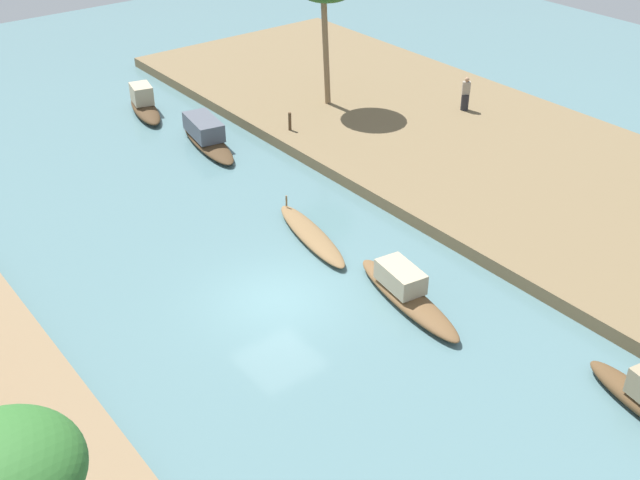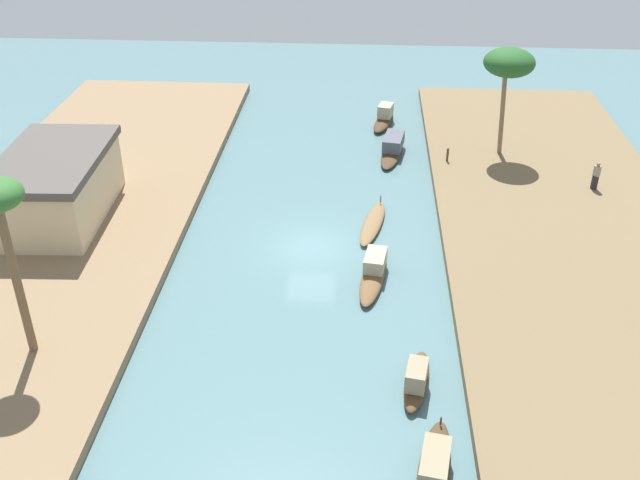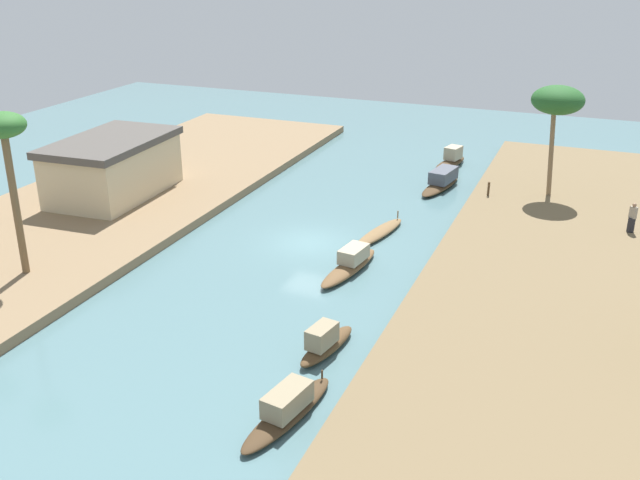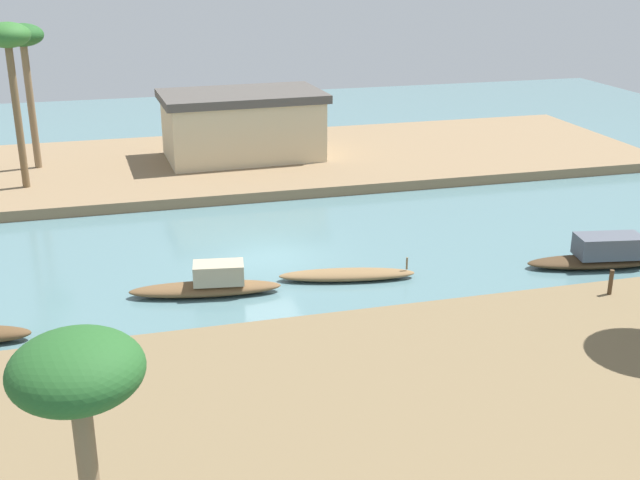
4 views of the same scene
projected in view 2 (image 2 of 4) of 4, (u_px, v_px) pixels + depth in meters
The scene contains 13 objects.
river_water at pixel (311, 247), 36.29m from camera, with size 73.09×73.09×0.00m, color slate.
riverbank_left at pixel (576, 252), 35.42m from camera, with size 46.68×13.12×0.49m, color brown.
riverbank_right at pixel (56, 234), 36.91m from camera, with size 46.68×13.12×0.49m, color #846B4C.
sampan_midstream at pixel (393, 147), 45.79m from camera, with size 5.37×2.06×1.19m.
sampan_foreground at pixel (434, 470), 23.54m from camera, with size 5.03×1.91×1.12m.
sampan_upstream_small at pixel (417, 379), 27.22m from camera, with size 3.62×1.48×1.27m.
sampan_open_hull at pixel (373, 223), 37.98m from camera, with size 4.92×1.85×0.77m.
sampan_with_red_awning at pixel (384, 118), 50.12m from camera, with size 4.18×1.98×1.36m.
sampan_with_tall_canopy at pixel (374, 271), 33.71m from camera, with size 5.20×1.77×1.12m.
person_on_near_bank at pixel (595, 178), 40.44m from camera, with size 0.52×0.52×1.62m.
mooring_post at pixel (448, 155), 43.75m from camera, with size 0.14×0.14×0.84m, color #4C3823.
palm_tree_left_far at pixel (509, 64), 42.13m from camera, with size 3.03×3.03×6.60m.
riverside_building at pixel (56, 186), 37.17m from camera, with size 8.60×5.38×3.50m.
Camera 2 is at (-30.78, -2.50, 19.07)m, focal length 40.19 mm.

